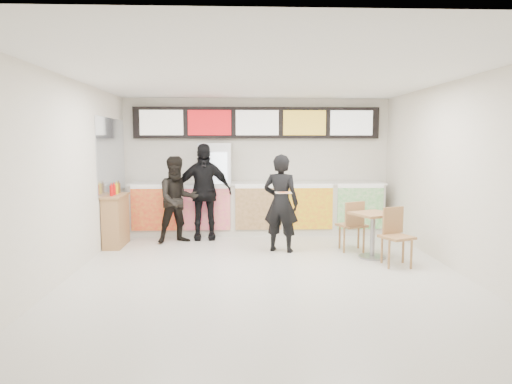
{
  "coord_description": "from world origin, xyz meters",
  "views": [
    {
      "loc": [
        -0.45,
        -6.89,
        2.04
      ],
      "look_at": [
        -0.12,
        1.2,
        1.14
      ],
      "focal_mm": 32.0,
      "sensor_mm": 36.0,
      "label": 1
    }
  ],
  "objects": [
    {
      "name": "customer_left",
      "position": [
        -1.65,
        2.24,
        0.87
      ],
      "size": [
        1.03,
        0.93,
        1.74
      ],
      "primitive_type": "imported",
      "rotation": [
        0.0,
        0.0,
        0.39
      ],
      "color": "black",
      "rests_on": "floor"
    },
    {
      "name": "menu_board",
      "position": [
        0.0,
        3.41,
        2.45
      ],
      "size": [
        5.5,
        0.14,
        0.7
      ],
      "color": "black",
      "rests_on": "wall_back"
    },
    {
      "name": "service_counter",
      "position": [
        0.0,
        3.09,
        0.57
      ],
      "size": [
        5.56,
        0.77,
        1.14
      ],
      "color": "silver",
      "rests_on": "floor"
    },
    {
      "name": "floor",
      "position": [
        0.0,
        0.0,
        0.0
      ],
      "size": [
        7.0,
        7.0,
        0.0
      ],
      "primitive_type": "plane",
      "color": "beige",
      "rests_on": "ground"
    },
    {
      "name": "condiment_ledge",
      "position": [
        -2.82,
        1.98,
        0.52
      ],
      "size": [
        0.37,
        0.9,
        1.21
      ],
      "color": "#A4714B",
      "rests_on": "floor"
    },
    {
      "name": "customer_main",
      "position": [
        0.35,
        1.41,
        0.9
      ],
      "size": [
        0.77,
        0.64,
        1.81
      ],
      "primitive_type": "imported",
      "rotation": [
        0.0,
        0.0,
        2.77
      ],
      "color": "black",
      "rests_on": "floor"
    },
    {
      "name": "mirror_panel",
      "position": [
        -2.99,
        2.45,
        1.75
      ],
      "size": [
        0.01,
        2.0,
        1.5
      ],
      "primitive_type": "cube",
      "color": "#B2B7BF",
      "rests_on": "wall_left"
    },
    {
      "name": "ceiling",
      "position": [
        0.0,
        0.0,
        3.0
      ],
      "size": [
        7.0,
        7.0,
        0.0
      ],
      "primitive_type": "plane",
      "rotation": [
        3.14,
        0.0,
        0.0
      ],
      "color": "white",
      "rests_on": "wall_back"
    },
    {
      "name": "wall_right",
      "position": [
        3.0,
        0.0,
        1.5
      ],
      "size": [
        0.0,
        7.0,
        7.0
      ],
      "primitive_type": "plane",
      "rotation": [
        1.57,
        0.0,
        -1.57
      ],
      "color": "silver",
      "rests_on": "floor"
    },
    {
      "name": "wall_back",
      "position": [
        0.0,
        3.5,
        1.5
      ],
      "size": [
        6.0,
        0.0,
        6.0
      ],
      "primitive_type": "plane",
      "rotation": [
        1.57,
        0.0,
        0.0
      ],
      "color": "silver",
      "rests_on": "floor"
    },
    {
      "name": "cafe_table",
      "position": [
        1.92,
        0.87,
        0.55
      ],
      "size": [
        1.06,
        1.67,
        0.95
      ],
      "rotation": [
        0.0,
        0.0,
        0.41
      ],
      "color": "#A4714B",
      "rests_on": "floor"
    },
    {
      "name": "wall_left",
      "position": [
        -3.0,
        0.0,
        1.5
      ],
      "size": [
        0.0,
        7.0,
        7.0
      ],
      "primitive_type": "plane",
      "rotation": [
        1.57,
        0.0,
        1.57
      ],
      "color": "silver",
      "rests_on": "floor"
    },
    {
      "name": "customer_mid",
      "position": [
        -1.16,
        2.55,
        1.0
      ],
      "size": [
        1.2,
        0.57,
        2.0
      ],
      "primitive_type": "imported",
      "rotation": [
        0.0,
        0.0,
        0.07
      ],
      "color": "black",
      "rests_on": "floor"
    },
    {
      "name": "pizza_slice",
      "position": [
        0.35,
        0.96,
        1.16
      ],
      "size": [
        0.36,
        0.36,
        0.02
      ],
      "color": "beige",
      "rests_on": "customer_main"
    },
    {
      "name": "drinks_fridge",
      "position": [
        -0.93,
        3.11,
        1.0
      ],
      "size": [
        0.7,
        0.67,
        2.0
      ],
      "color": "white",
      "rests_on": "floor"
    }
  ]
}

